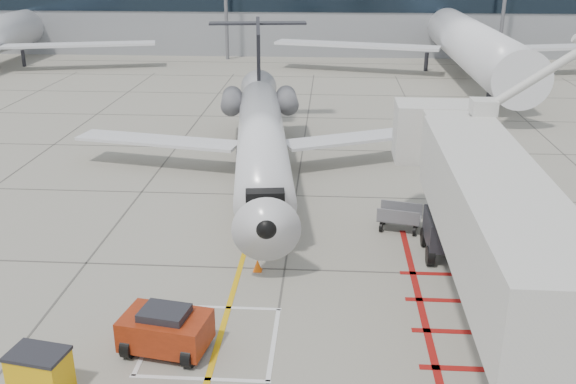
# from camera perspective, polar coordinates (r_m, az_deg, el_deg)

# --- Properties ---
(ground_plane) EXTENTS (260.00, 260.00, 0.00)m
(ground_plane) POSITION_cam_1_polar(r_m,az_deg,el_deg) (21.96, -1.05, -11.76)
(ground_plane) COLOR gray
(ground_plane) RESTS_ON ground
(regional_jet) EXTENTS (25.05, 30.05, 7.24)m
(regional_jet) POSITION_cam_1_polar(r_m,az_deg,el_deg) (32.38, -2.36, 6.19)
(regional_jet) COLOR silver
(regional_jet) RESTS_ON ground_plane
(jet_bridge) EXTENTS (9.07, 18.81, 7.48)m
(jet_bridge) POSITION_cam_1_polar(r_m,az_deg,el_deg) (20.53, 17.77, -3.43)
(jet_bridge) COLOR silver
(jet_bridge) RESTS_ON ground_plane
(pushback_tug) EXTENTS (2.90, 2.10, 1.55)m
(pushback_tug) POSITION_cam_1_polar(r_m,az_deg,el_deg) (20.72, -10.82, -11.84)
(pushback_tug) COLOR maroon
(pushback_tug) RESTS_ON ground_plane
(spill_bin) EXTENTS (1.71, 1.29, 1.34)m
(spill_bin) POSITION_cam_1_polar(r_m,az_deg,el_deg) (20.02, -21.19, -14.69)
(spill_bin) COLOR #DFA70C
(spill_bin) RESTS_ON ground_plane
(baggage_cart) EXTENTS (2.09, 1.58, 1.18)m
(baggage_cart) POSITION_cam_1_polar(r_m,az_deg,el_deg) (29.02, 9.88, -2.24)
(baggage_cart) COLOR slate
(baggage_cart) RESTS_ON ground_plane
(ground_power_unit) EXTENTS (3.01, 2.43, 2.07)m
(ground_power_unit) POSITION_cam_1_polar(r_m,az_deg,el_deg) (22.91, 22.74, -9.06)
(ground_power_unit) COLOR silver
(ground_power_unit) RESTS_ON ground_plane
(cone_nose) EXTENTS (0.35, 0.35, 0.49)m
(cone_nose) POSITION_cam_1_polar(r_m,az_deg,el_deg) (25.22, -2.73, -6.51)
(cone_nose) COLOR #FF640D
(cone_nose) RESTS_ON ground_plane
(cone_side) EXTENTS (0.34, 0.34, 0.47)m
(cone_side) POSITION_cam_1_polar(r_m,az_deg,el_deg) (29.67, 0.47, -2.12)
(cone_side) COLOR #E2590B
(cone_side) RESTS_ON ground_plane
(bg_aircraft_c) EXTENTS (37.15, 41.27, 12.38)m
(bg_aircraft_c) POSITION_cam_1_polar(r_m,az_deg,el_deg) (65.92, 15.55, 15.29)
(bg_aircraft_c) COLOR silver
(bg_aircraft_c) RESTS_ON ground_plane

